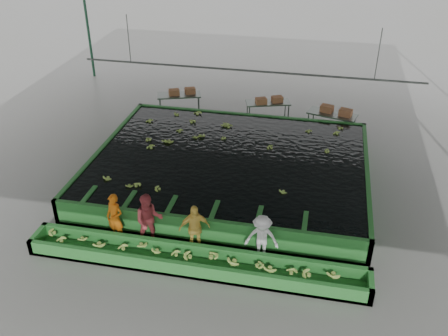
% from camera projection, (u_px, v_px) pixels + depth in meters
% --- Properties ---
extents(ground, '(80.00, 80.00, 0.00)m').
position_uv_depth(ground, '(221.00, 200.00, 17.52)').
color(ground, slate).
rests_on(ground, ground).
extents(shed_roof, '(20.00, 22.00, 0.04)m').
position_uv_depth(shed_roof, '(221.00, 62.00, 14.98)').
color(shed_roof, '#9FA0A1').
rests_on(shed_roof, shed_posts).
extents(shed_posts, '(20.00, 22.00, 5.00)m').
position_uv_depth(shed_posts, '(221.00, 136.00, 16.25)').
color(shed_posts, '#1E4B32').
rests_on(shed_posts, ground).
extents(flotation_tank, '(10.00, 8.00, 0.90)m').
position_uv_depth(flotation_tank, '(230.00, 167.00, 18.56)').
color(flotation_tank, '#266D2A').
rests_on(flotation_tank, ground).
extents(tank_water, '(9.70, 7.70, 0.00)m').
position_uv_depth(tank_water, '(230.00, 158.00, 18.35)').
color(tank_water, black).
rests_on(tank_water, flotation_tank).
extents(sorting_trough, '(10.00, 1.00, 0.50)m').
position_uv_depth(sorting_trough, '(194.00, 261.00, 14.36)').
color(sorting_trough, '#266D2A').
rests_on(sorting_trough, ground).
extents(cableway_rail, '(0.08, 0.08, 14.00)m').
position_uv_depth(cableway_rail, '(247.00, 71.00, 20.21)').
color(cableway_rail, '#59605B').
rests_on(cableway_rail, shed_roof).
extents(rail_hanger_left, '(0.04, 0.04, 2.00)m').
position_uv_depth(rail_hanger_left, '(129.00, 39.00, 20.60)').
color(rail_hanger_left, '#59605B').
rests_on(rail_hanger_left, shed_roof).
extents(rail_hanger_right, '(0.04, 0.04, 2.00)m').
position_uv_depth(rail_hanger_right, '(378.00, 54.00, 18.80)').
color(rail_hanger_right, '#59605B').
rests_on(rail_hanger_right, shed_roof).
extents(worker_a, '(0.67, 0.54, 1.61)m').
position_uv_depth(worker_a, '(115.00, 218.00, 15.24)').
color(worker_a, '#CB5D0E').
rests_on(worker_a, ground).
extents(worker_b, '(1.04, 0.94, 1.76)m').
position_uv_depth(worker_b, '(149.00, 220.00, 15.01)').
color(worker_b, '#AC3B40').
rests_on(worker_b, ground).
extents(worker_c, '(1.01, 0.73, 1.60)m').
position_uv_depth(worker_c, '(194.00, 228.00, 14.79)').
color(worker_c, '#F3CC53').
rests_on(worker_c, ground).
extents(worker_d, '(1.01, 0.62, 1.52)m').
position_uv_depth(worker_d, '(262.00, 238.00, 14.45)').
color(worker_d, silver).
rests_on(worker_d, ground).
extents(packing_table_left, '(2.18, 1.40, 0.92)m').
position_uv_depth(packing_table_left, '(179.00, 103.00, 23.72)').
color(packing_table_left, '#59605B').
rests_on(packing_table_left, ground).
extents(packing_table_mid, '(2.14, 1.36, 0.91)m').
position_uv_depth(packing_table_mid, '(268.00, 111.00, 22.97)').
color(packing_table_mid, '#59605B').
rests_on(packing_table_mid, ground).
extents(packing_table_right, '(2.22, 1.35, 0.94)m').
position_uv_depth(packing_table_right, '(331.00, 123.00, 21.80)').
color(packing_table_right, '#59605B').
rests_on(packing_table_right, ground).
extents(box_stack_left, '(1.27, 0.86, 0.27)m').
position_uv_depth(box_stack_left, '(182.00, 94.00, 23.51)').
color(box_stack_left, '#935A38').
rests_on(box_stack_left, packing_table_left).
extents(box_stack_mid, '(1.27, 0.86, 0.27)m').
position_uv_depth(box_stack_mid, '(269.00, 103.00, 22.65)').
color(box_stack_mid, '#935A38').
rests_on(box_stack_mid, packing_table_mid).
extents(box_stack_right, '(1.42, 0.78, 0.29)m').
position_uv_depth(box_stack_right, '(336.00, 114.00, 21.53)').
color(box_stack_right, '#935A38').
rests_on(box_stack_right, packing_table_right).
extents(floating_bananas, '(8.58, 5.85, 0.12)m').
position_uv_depth(floating_bananas, '(234.00, 148.00, 19.03)').
color(floating_bananas, '#92B548').
rests_on(floating_bananas, tank_water).
extents(trough_bananas, '(9.68, 0.65, 0.13)m').
position_uv_depth(trough_bananas, '(194.00, 257.00, 14.29)').
color(trough_bananas, '#92B548').
rests_on(trough_bananas, sorting_trough).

